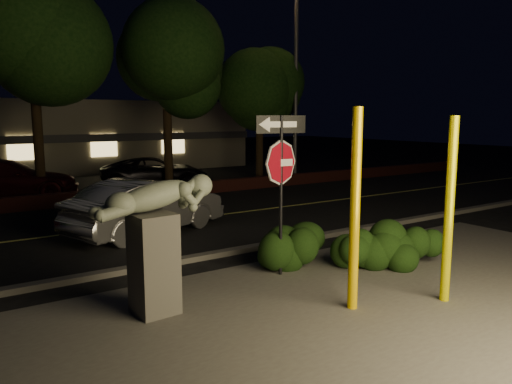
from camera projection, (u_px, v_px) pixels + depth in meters
ground at (137, 206)px, 17.54m from camera, size 90.00×90.00×0.00m
patio at (370, 302)px, 8.52m from camera, size 14.00×6.00×0.02m
road at (173, 221)px, 15.08m from camera, size 80.00×8.00×0.01m
lane_marking at (173, 221)px, 15.08m from camera, size 80.00×0.12×0.00m
curb at (246, 249)px, 11.71m from camera, size 80.00×0.25×0.12m
brick_wall at (124, 195)px, 18.57m from camera, size 40.00×0.35×0.50m
parking_lot at (82, 184)px, 23.28m from camera, size 40.00×12.00×0.01m
building at (44, 136)px, 29.52m from camera, size 22.00×10.20×4.00m
tree_far_b at (31, 34)px, 17.86m from camera, size 5.20×5.20×8.41m
tree_far_c at (166, 54)px, 20.36m from camera, size 4.80×4.80×7.84m
tree_far_d at (260, 67)px, 23.57m from camera, size 4.40×4.40×7.42m
yellow_pole_left at (355, 211)px, 7.99m from camera, size 0.17×0.17×3.30m
yellow_pole_right at (449, 211)px, 8.35m from camera, size 0.16×0.16×3.16m
signpost at (281, 163)px, 9.65m from camera, size 1.07×0.18×3.17m
sculpture at (155, 231)px, 7.87m from camera, size 2.06×0.68×2.20m
hedge_center at (291, 244)px, 10.49m from camera, size 1.93×0.99×0.98m
hedge_right at (369, 243)px, 10.39m from camera, size 1.82×1.45×1.05m
hedge_far_right at (407, 240)px, 10.71m from camera, size 1.51×0.95×1.05m
streetlight at (292, 65)px, 22.77m from camera, size 1.38×0.40×9.20m
silver_sedan at (147, 206)px, 13.43m from camera, size 4.79×2.96×1.49m
parked_car_darkred at (5, 180)px, 18.92m from camera, size 5.64×3.49×1.53m
parked_car_dark at (155, 172)px, 22.35m from camera, size 5.19×3.60×1.32m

